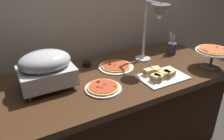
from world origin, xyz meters
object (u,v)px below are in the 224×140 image
chafing_dish (46,68)px  utensil_holder (172,48)px  pizza_plate_front (103,88)px  sauce_cup_far (24,77)px  pizza_plate_center (116,66)px  pizza_plate_raised_stand (213,52)px  sauce_cup_near (87,64)px  heat_lamp (157,18)px  sandwich_platter (161,75)px

chafing_dish → utensil_holder: size_ratio=1.72×
chafing_dish → pizza_plate_front: bearing=-32.4°
sauce_cup_far → pizza_plate_center: bearing=-13.3°
pizza_plate_center → pizza_plate_raised_stand: pizza_plate_raised_stand is taller
chafing_dish → sauce_cup_far: size_ratio=5.94×
sauce_cup_near → sauce_cup_far: size_ratio=1.15×
sauce_cup_far → heat_lamp: bearing=-14.9°
pizza_plate_center → utensil_holder: utensil_holder is taller
chafing_dish → pizza_plate_raised_stand: 1.33m
pizza_plate_center → sauce_cup_near: size_ratio=4.14×
utensil_holder → pizza_plate_raised_stand: bearing=-78.2°
pizza_plate_raised_stand → utensil_holder: size_ratio=1.34×
sandwich_platter → utensil_holder: size_ratio=1.71×
chafing_dish → pizza_plate_center: (0.58, 0.05, -0.14)m
pizza_plate_front → pizza_plate_center: (0.25, 0.26, -0.00)m
chafing_dish → heat_lamp: size_ratio=0.70×
pizza_plate_center → sandwich_platter: bearing=-57.0°
chafing_dish → sandwich_platter: (0.79, -0.27, -0.13)m
pizza_plate_front → sauce_cup_far: 0.63m
chafing_dish → sauce_cup_far: chafing_dish is taller
pizza_plate_center → pizza_plate_raised_stand: 0.81m
pizza_plate_center → utensil_holder: bearing=0.8°
pizza_plate_center → utensil_holder: size_ratio=1.38×
chafing_dish → sauce_cup_near: bearing=27.7°
sandwich_platter → utensil_holder: utensil_holder is taller
pizza_plate_center → sauce_cup_far: sauce_cup_far is taller
pizza_plate_center → sauce_cup_near: sauce_cup_near is taller
chafing_dish → sandwich_platter: size_ratio=1.01×
pizza_plate_center → chafing_dish: bearing=-175.0°
pizza_plate_front → utensil_holder: utensil_holder is taller
sandwich_platter → utensil_holder: 0.53m
pizza_plate_front → utensil_holder: bearing=17.0°
sauce_cup_near → sauce_cup_far: sauce_cup_near is taller
sandwich_platter → sauce_cup_far: (-0.92, 0.49, -0.00)m
heat_lamp → pizza_plate_front: 0.71m
heat_lamp → pizza_plate_center: 0.51m
pizza_plate_center → pizza_plate_front: bearing=-134.2°
pizza_plate_front → sandwich_platter: bearing=-7.9°
pizza_plate_front → heat_lamp: bearing=15.6°
pizza_plate_front → sauce_cup_far: size_ratio=4.16×
heat_lamp → pizza_plate_front: size_ratio=2.04×
chafing_dish → sauce_cup_far: 0.29m
sauce_cup_near → pizza_plate_raised_stand: bearing=-30.1°
chafing_dish → sandwich_platter: 0.85m
pizza_plate_raised_stand → sauce_cup_near: size_ratio=4.00×
heat_lamp → utensil_holder: size_ratio=2.47×
pizza_plate_raised_stand → sandwich_platter: pizza_plate_raised_stand is taller
chafing_dish → pizza_plate_front: 0.42m
chafing_dish → utensil_holder: chafing_dish is taller
sauce_cup_near → sauce_cup_far: (-0.51, 0.02, -0.00)m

